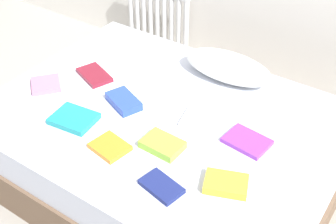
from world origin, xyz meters
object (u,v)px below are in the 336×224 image
radiator (158,16)px  textbook_white (200,120)px  textbook_lime (162,145)px  textbook_orange (110,147)px  textbook_yellow (226,184)px  textbook_blue (124,101)px  textbook_purple (247,141)px  textbook_navy (161,186)px  bed (163,146)px  textbook_teal (74,119)px  pillow (228,67)px  textbook_maroon (94,75)px  textbook_pink (46,85)px

radiator → textbook_white: bearing=-46.0°
textbook_lime → textbook_orange: bearing=-142.0°
radiator → textbook_yellow: radiator is taller
textbook_blue → textbook_lime: 0.44m
textbook_purple → textbook_yellow: bearing=-74.1°
textbook_navy → textbook_white: textbook_navy is taller
textbook_navy → textbook_white: (-0.11, 0.53, -0.00)m
bed → radiator: (-0.89, 1.20, 0.14)m
textbook_blue → textbook_purple: bearing=30.2°
textbook_blue → textbook_yellow: bearing=6.2°
textbook_orange → textbook_teal: size_ratio=0.78×
pillow → textbook_white: size_ratio=2.98×
bed → textbook_maroon: size_ratio=8.28×
textbook_yellow → textbook_navy: size_ratio=1.01×
pillow → textbook_purple: size_ratio=2.57×
radiator → textbook_teal: radiator is taller
textbook_lime → textbook_pink: bearing=178.7°
bed → textbook_teal: bearing=-138.2°
textbook_yellow → textbook_teal: textbook_yellow is taller
textbook_pink → textbook_navy: 1.11m
textbook_orange → textbook_lime: (0.22, 0.16, 0.01)m
pillow → textbook_orange: size_ratio=3.14×
textbook_purple → textbook_teal: 0.96m
pillow → textbook_maroon: pillow is taller
textbook_white → textbook_purple: 0.30m
radiator → textbook_yellow: bearing=-45.8°
radiator → textbook_purple: 1.82m
textbook_orange → textbook_maroon: 0.70m
textbook_purple → pillow: bearing=134.2°
textbook_pink → textbook_navy: bearing=-65.7°
textbook_pink → textbook_white: (0.96, 0.24, -0.00)m
textbook_blue → textbook_navy: bearing=-14.1°
radiator → textbook_pink: size_ratio=3.53×
textbook_teal → textbook_maroon: size_ratio=0.98×
textbook_lime → bed: bearing=126.0°
textbook_yellow → textbook_orange: size_ratio=1.09×
textbook_blue → textbook_maroon: bearing=-177.7°
pillow → textbook_pink: pillow is taller
textbook_blue → textbook_navy: size_ratio=1.10×
radiator → textbook_blue: bearing=-62.6°
textbook_blue → textbook_lime: (0.40, -0.18, -0.00)m
textbook_pink → textbook_purple: textbook_pink is taller
textbook_purple → radiator: bearing=146.7°
textbook_yellow → textbook_navy: 0.30m
radiator → textbook_maroon: radiator is taller
radiator → textbook_blue: size_ratio=2.79×
radiator → pillow: size_ratio=1.06×
bed → textbook_navy: size_ratio=9.95×
pillow → textbook_blue: size_ratio=2.64×
pillow → textbook_navy: size_ratio=2.90×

